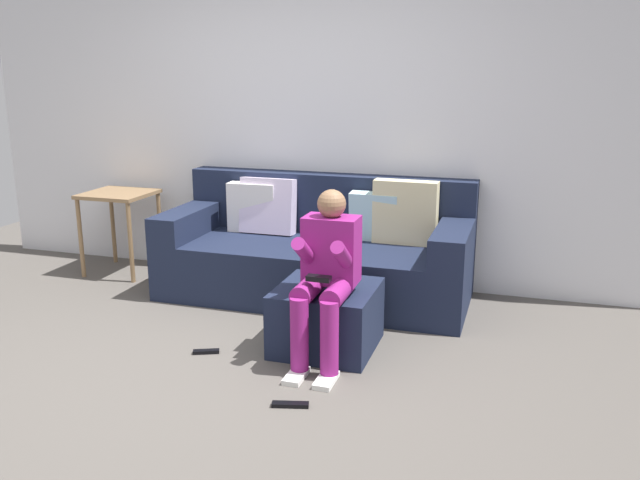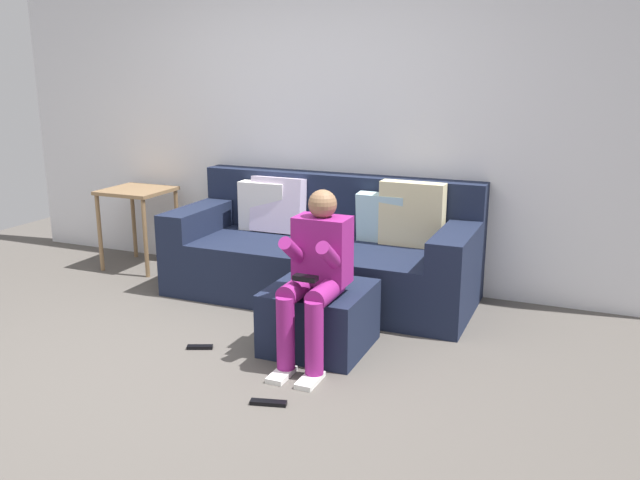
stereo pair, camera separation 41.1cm
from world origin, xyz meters
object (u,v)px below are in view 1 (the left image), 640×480
couch_sectional (318,252)px  remote_by_storage_bin (206,352)px  remote_near_ottoman (290,405)px  side_table (119,206)px  person_seated (326,271)px

couch_sectional → remote_by_storage_bin: (-0.32, -1.27, -0.33)m
couch_sectional → remote_by_storage_bin: size_ratio=14.39×
couch_sectional → remote_by_storage_bin: couch_sectional is taller
couch_sectional → remote_near_ottoman: size_ratio=11.95×
couch_sectional → remote_near_ottoman: bearing=-76.8°
remote_by_storage_bin → side_table: bearing=114.5°
couch_sectional → person_seated: 1.23m
remote_near_ottoman → remote_by_storage_bin: (-0.72, 0.47, 0.00)m
couch_sectional → side_table: couch_sectional is taller
side_table → remote_by_storage_bin: side_table is taller
side_table → remote_by_storage_bin: bearing=-42.1°
couch_sectional → side_table: bearing=178.6°
remote_near_ottoman → remote_by_storage_bin: 0.86m
side_table → remote_near_ottoman: 2.87m
couch_sectional → remote_near_ottoman: couch_sectional is taller
person_seated → side_table: (-2.19, 1.18, 0.01)m
couch_sectional → side_table: 1.79m
side_table → remote_by_storage_bin: (1.46, -1.32, -0.57)m
side_table → couch_sectional: bearing=-1.4°
person_seated → remote_by_storage_bin: size_ratio=6.39×
remote_near_ottoman → side_table: bearing=126.1°
person_seated → side_table: size_ratio=1.47×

